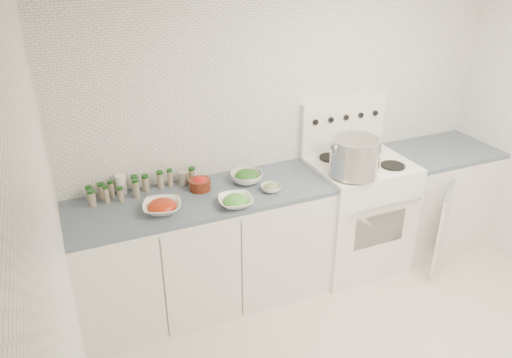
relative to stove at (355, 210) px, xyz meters
name	(u,v)px	position (x,y,z in m)	size (l,w,h in m)	color
room_walls	(425,153)	(-0.48, -1.19, 1.06)	(3.54, 3.04, 2.52)	white
counter_left	(204,250)	(-1.30, 0.00, -0.05)	(1.85, 0.62, 0.90)	white
stove	(355,210)	(0.00, 0.00, 0.00)	(0.76, 0.70, 1.36)	white
counter_right	(434,196)	(0.82, 0.00, -0.05)	(0.89, 0.87, 0.90)	white
stock_pot	(355,155)	(-0.19, -0.18, 0.60)	(0.38, 0.36, 0.28)	silver
bowl_tomato	(162,207)	(-1.60, -0.10, 0.44)	(0.31, 0.31, 0.08)	white
bowl_snowpea	(236,201)	(-1.13, -0.21, 0.44)	(0.26, 0.26, 0.08)	white
bowl_broccoli	(247,177)	(-0.93, 0.09, 0.45)	(0.30, 0.30, 0.09)	white
bowl_zucchini	(271,188)	(-0.83, -0.12, 0.43)	(0.19, 0.19, 0.06)	white
bowl_pepper	(200,184)	(-1.28, 0.11, 0.45)	(0.15, 0.15, 0.10)	#571F0F
salt_canister	(121,184)	(-1.80, 0.26, 0.48)	(0.07, 0.07, 0.14)	white
tin_can	(184,178)	(-1.36, 0.22, 0.46)	(0.08, 0.08, 0.10)	#ABA290
spice_cluster	(133,186)	(-1.73, 0.22, 0.47)	(0.77, 0.14, 0.14)	gray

